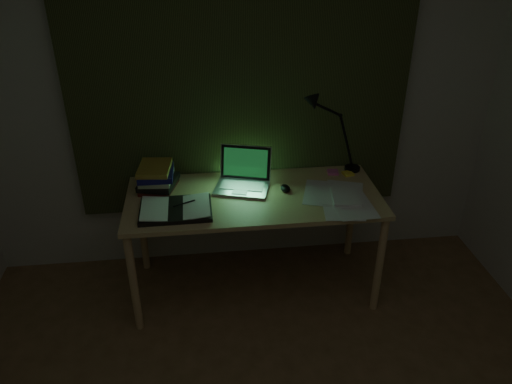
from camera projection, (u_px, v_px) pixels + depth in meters
wall_back at (240, 94)px, 3.25m from camera, size 3.50×0.00×2.50m
curtain at (240, 65)px, 3.12m from camera, size 2.20×0.06×2.00m
desk at (254, 243)px, 3.31m from camera, size 1.60×0.70×0.73m
laptop at (241, 173)px, 3.15m from camera, size 0.43×0.46×0.24m
open_textbook at (176, 209)px, 2.96m from camera, size 0.43×0.31×0.04m
book_stack at (157, 176)px, 3.18m from camera, size 0.24×0.28×0.17m
loose_papers at (336, 196)px, 3.11m from camera, size 0.48×0.49×0.02m
mouse at (285, 188)px, 3.18m from camera, size 0.07×0.10×0.04m
sticky_yellow at (348, 174)px, 3.39m from camera, size 0.08×0.08×0.01m
sticky_pink at (333, 172)px, 3.40m from camera, size 0.08×0.08×0.02m
desk_lamp at (356, 131)px, 3.31m from camera, size 0.42×0.34×0.58m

